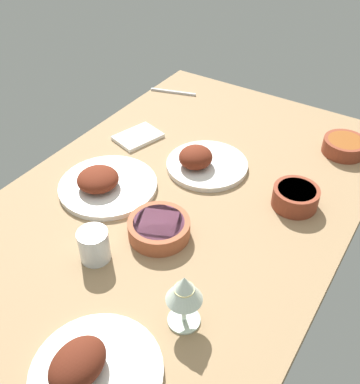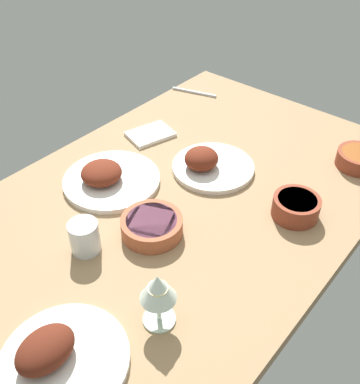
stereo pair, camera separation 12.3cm
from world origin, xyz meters
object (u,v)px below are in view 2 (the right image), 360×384
at_px(plate_far_side, 57,356).
at_px(water_tumbler, 85,237).
at_px(bowl_soup, 359,158).
at_px(bowl_potatoes, 296,206).
at_px(plate_center_main, 209,164).
at_px(folded_napkin, 150,134).
at_px(plate_near_viewer, 108,178).
at_px(fork_loose, 194,92).
at_px(wine_glass, 158,290).
at_px(bowl_onions, 152,225).

xyz_separation_m(plate_far_side, water_tumbler, (0.23, 0.19, 0.02)).
xyz_separation_m(bowl_soup, bowl_potatoes, (-0.32, 0.04, 0.00)).
height_order(plate_center_main, plate_far_side, plate_center_main).
xyz_separation_m(plate_far_side, folded_napkin, (0.71, 0.42, -0.02)).
height_order(water_tumbler, folded_napkin, water_tumbler).
xyz_separation_m(plate_near_viewer, plate_far_side, (-0.45, -0.34, 0.00)).
distance_m(plate_center_main, fork_loose, 0.50).
xyz_separation_m(bowl_potatoes, fork_loose, (0.37, 0.64, -0.03)).
distance_m(plate_center_main, bowl_soup, 0.46).
bearing_deg(wine_glass, plate_far_side, 157.02).
height_order(bowl_onions, wine_glass, wine_glass).
bearing_deg(plate_center_main, water_tumbler, 175.87).
height_order(plate_far_side, folded_napkin, plate_far_side).
height_order(plate_center_main, folded_napkin, plate_center_main).
xyz_separation_m(bowl_potatoes, water_tumbler, (-0.44, 0.33, 0.01)).
height_order(plate_far_side, wine_glass, wine_glass).
height_order(plate_center_main, wine_glass, wine_glass).
xyz_separation_m(plate_near_viewer, folded_napkin, (0.26, 0.08, -0.01)).
xyz_separation_m(bowl_onions, fork_loose, (0.66, 0.40, -0.02)).
height_order(bowl_potatoes, folded_napkin, bowl_potatoes).
bearing_deg(fork_loose, bowl_onions, -76.41).
bearing_deg(wine_glass, bowl_potatoes, -6.81).
xyz_separation_m(plate_center_main, plate_near_viewer, (-0.24, 0.18, -0.00)).
height_order(plate_near_viewer, water_tumbler, water_tumbler).
bearing_deg(plate_near_viewer, folded_napkin, 16.96).
relative_size(plate_center_main, folded_napkin, 1.71).
distance_m(wine_glass, folded_napkin, 0.72).
distance_m(bowl_potatoes, fork_loose, 0.74).
height_order(plate_far_side, bowl_onions, plate_far_side).
distance_m(plate_center_main, wine_glass, 0.55).
bearing_deg(folded_napkin, water_tumbler, -154.13).
bearing_deg(water_tumbler, plate_center_main, -4.13).
xyz_separation_m(folded_napkin, fork_loose, (0.33, 0.08, -0.00)).
xyz_separation_m(wine_glass, water_tumbler, (0.04, 0.27, -0.06)).
bearing_deg(plate_center_main, folded_napkin, 84.25).
relative_size(plate_center_main, fork_loose, 1.37).
bearing_deg(plate_far_side, wine_glass, -22.98).
relative_size(plate_near_viewer, wine_glass, 2.00).
bearing_deg(plate_far_side, plate_near_viewer, 37.30).
relative_size(plate_near_viewer, water_tumbler, 3.38).
bearing_deg(bowl_potatoes, plate_far_side, 168.19).
bearing_deg(fork_loose, wine_glass, -72.52).
distance_m(water_tumbler, fork_loose, 0.87).
bearing_deg(plate_near_viewer, plate_center_main, -37.63).
bearing_deg(bowl_potatoes, folded_napkin, 86.10).
bearing_deg(bowl_onions, plate_near_viewer, 73.97).
bearing_deg(fork_loose, folded_napkin, -93.76).
relative_size(bowl_potatoes, water_tumbler, 1.50).
distance_m(water_tumbler, folded_napkin, 0.53).
bearing_deg(bowl_onions, plate_center_main, 9.75).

